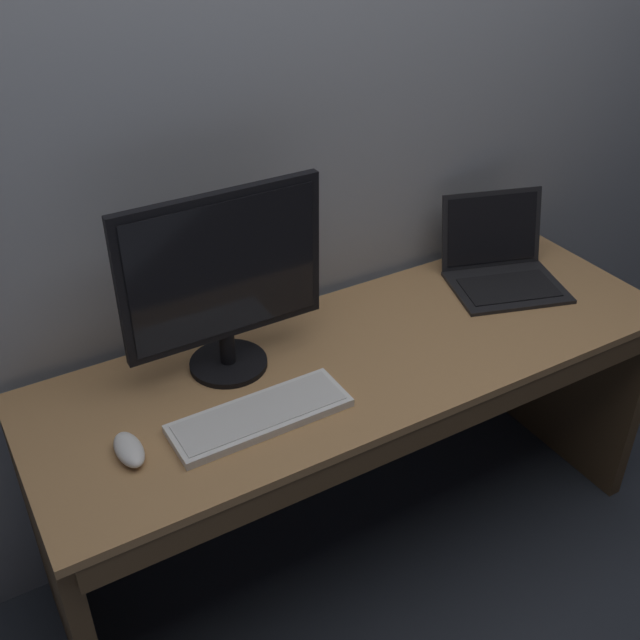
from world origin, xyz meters
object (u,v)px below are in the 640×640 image
Objects in this scene: laptop_black at (501,264)px; external_monitor at (224,280)px; wired_keyboard at (260,415)px; computer_mouse at (129,450)px.

external_monitor is at bearing 179.74° from laptop_black.
external_monitor is 0.32m from wired_keyboard.
computer_mouse is at bearing 173.67° from wired_keyboard.
wired_keyboard is at bearing -6.55° from computer_mouse.
external_monitor is 1.19× the size of wired_keyboard.
laptop_black reaches higher than computer_mouse.
wired_keyboard is (-0.89, -0.21, -0.04)m from laptop_black.
laptop_black is at bearing 13.02° from wired_keyboard.
wired_keyboard is at bearing -166.98° from laptop_black.
computer_mouse reaches higher than wired_keyboard.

